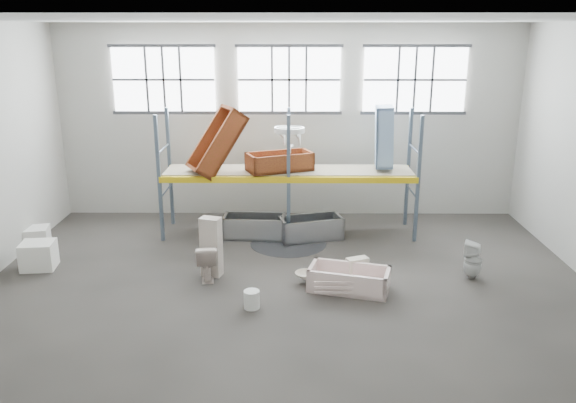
{
  "coord_description": "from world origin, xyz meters",
  "views": [
    {
      "loc": [
        0.09,
        -9.95,
        4.89
      ],
      "look_at": [
        0.0,
        1.5,
        1.4
      ],
      "focal_mm": 35.83,
      "sensor_mm": 36.0,
      "label": 1
    }
  ],
  "objects_px": {
    "cistern_tall": "(211,247)",
    "blue_tub_upright": "(384,137)",
    "toilet_beige": "(207,261)",
    "bathtub_beige": "(349,279)",
    "rust_tub_flat": "(280,161)",
    "toilet_white": "(473,260)",
    "steel_tub_left": "(254,226)",
    "bucket": "(252,299)",
    "carton_near": "(39,255)",
    "steel_tub_right": "(311,228)"
  },
  "relations": [
    {
      "from": "cistern_tall",
      "to": "blue_tub_upright",
      "type": "xyz_separation_m",
      "value": [
        3.81,
        2.62,
        1.78
      ]
    },
    {
      "from": "toilet_beige",
      "to": "cistern_tall",
      "type": "bearing_deg",
      "value": -124.19
    },
    {
      "from": "bathtub_beige",
      "to": "rust_tub_flat",
      "type": "xyz_separation_m",
      "value": [
        -1.41,
        3.17,
        1.6
      ]
    },
    {
      "from": "rust_tub_flat",
      "to": "blue_tub_upright",
      "type": "bearing_deg",
      "value": 2.89
    },
    {
      "from": "toilet_white",
      "to": "steel_tub_left",
      "type": "relative_size",
      "value": 0.53
    },
    {
      "from": "bathtub_beige",
      "to": "toilet_white",
      "type": "bearing_deg",
      "value": 27.79
    },
    {
      "from": "rust_tub_flat",
      "to": "cistern_tall",
      "type": "bearing_deg",
      "value": -118.15
    },
    {
      "from": "steel_tub_left",
      "to": "blue_tub_upright",
      "type": "distance_m",
      "value": 3.77
    },
    {
      "from": "steel_tub_left",
      "to": "blue_tub_upright",
      "type": "xyz_separation_m",
      "value": [
        3.09,
        0.38,
        2.13
      ]
    },
    {
      "from": "cistern_tall",
      "to": "bucket",
      "type": "distance_m",
      "value": 1.76
    },
    {
      "from": "carton_near",
      "to": "bucket",
      "type": "bearing_deg",
      "value": -20.96
    },
    {
      "from": "toilet_beige",
      "to": "rust_tub_flat",
      "type": "height_order",
      "value": "rust_tub_flat"
    },
    {
      "from": "rust_tub_flat",
      "to": "toilet_white",
      "type": "bearing_deg",
      "value": -33.42
    },
    {
      "from": "steel_tub_left",
      "to": "bucket",
      "type": "distance_m",
      "value": 3.69
    },
    {
      "from": "steel_tub_left",
      "to": "blue_tub_upright",
      "type": "relative_size",
      "value": 1.02
    },
    {
      "from": "steel_tub_right",
      "to": "blue_tub_upright",
      "type": "distance_m",
      "value": 2.78
    },
    {
      "from": "cistern_tall",
      "to": "rust_tub_flat",
      "type": "xyz_separation_m",
      "value": [
        1.34,
        2.5,
        1.2
      ]
    },
    {
      "from": "bathtub_beige",
      "to": "rust_tub_flat",
      "type": "distance_m",
      "value": 3.81
    },
    {
      "from": "toilet_beige",
      "to": "cistern_tall",
      "type": "xyz_separation_m",
      "value": [
        0.08,
        0.16,
        0.25
      ]
    },
    {
      "from": "steel_tub_left",
      "to": "steel_tub_right",
      "type": "height_order",
      "value": "same"
    },
    {
      "from": "cistern_tall",
      "to": "steel_tub_right",
      "type": "distance_m",
      "value": 3.01
    },
    {
      "from": "bathtub_beige",
      "to": "bucket",
      "type": "bearing_deg",
      "value": -141.77
    },
    {
      "from": "toilet_white",
      "to": "bucket",
      "type": "bearing_deg",
      "value": -51.19
    },
    {
      "from": "toilet_white",
      "to": "bathtub_beige",
      "type": "bearing_deg",
      "value": -55.71
    },
    {
      "from": "cistern_tall",
      "to": "steel_tub_left",
      "type": "height_order",
      "value": "cistern_tall"
    },
    {
      "from": "toilet_white",
      "to": "steel_tub_right",
      "type": "height_order",
      "value": "toilet_white"
    },
    {
      "from": "toilet_beige",
      "to": "steel_tub_right",
      "type": "distance_m",
      "value": 3.16
    },
    {
      "from": "toilet_white",
      "to": "blue_tub_upright",
      "type": "height_order",
      "value": "blue_tub_upright"
    },
    {
      "from": "blue_tub_upright",
      "to": "toilet_beige",
      "type": "bearing_deg",
      "value": -144.49
    },
    {
      "from": "bathtub_beige",
      "to": "steel_tub_right",
      "type": "height_order",
      "value": "steel_tub_right"
    },
    {
      "from": "steel_tub_left",
      "to": "bucket",
      "type": "xyz_separation_m",
      "value": [
        0.19,
        -3.68,
        -0.1
      ]
    },
    {
      "from": "blue_tub_upright",
      "to": "carton_near",
      "type": "xyz_separation_m",
      "value": [
        -7.51,
        -2.3,
        -2.11
      ]
    },
    {
      "from": "bathtub_beige",
      "to": "bucket",
      "type": "xyz_separation_m",
      "value": [
        -1.83,
        -0.77,
        -0.06
      ]
    },
    {
      "from": "rust_tub_flat",
      "to": "bucket",
      "type": "height_order",
      "value": "rust_tub_flat"
    },
    {
      "from": "steel_tub_left",
      "to": "carton_near",
      "type": "distance_m",
      "value": 4.82
    },
    {
      "from": "bucket",
      "to": "steel_tub_left",
      "type": "bearing_deg",
      "value": 92.88
    },
    {
      "from": "bathtub_beige",
      "to": "rust_tub_flat",
      "type": "height_order",
      "value": "rust_tub_flat"
    },
    {
      "from": "cistern_tall",
      "to": "bucket",
      "type": "relative_size",
      "value": 3.69
    },
    {
      "from": "cistern_tall",
      "to": "rust_tub_flat",
      "type": "distance_m",
      "value": 3.07
    },
    {
      "from": "steel_tub_right",
      "to": "rust_tub_flat",
      "type": "relative_size",
      "value": 0.96
    },
    {
      "from": "bucket",
      "to": "carton_near",
      "type": "bearing_deg",
      "value": 159.04
    },
    {
      "from": "steel_tub_right",
      "to": "rust_tub_flat",
      "type": "height_order",
      "value": "rust_tub_flat"
    },
    {
      "from": "cistern_tall",
      "to": "rust_tub_flat",
      "type": "relative_size",
      "value": 0.81
    },
    {
      "from": "cistern_tall",
      "to": "blue_tub_upright",
      "type": "bearing_deg",
      "value": 51.37
    },
    {
      "from": "steel_tub_left",
      "to": "carton_near",
      "type": "height_order",
      "value": "carton_near"
    },
    {
      "from": "toilet_beige",
      "to": "carton_near",
      "type": "height_order",
      "value": "toilet_beige"
    },
    {
      "from": "toilet_beige",
      "to": "blue_tub_upright",
      "type": "relative_size",
      "value": 0.52
    },
    {
      "from": "toilet_beige",
      "to": "bucket",
      "type": "height_order",
      "value": "toilet_beige"
    },
    {
      "from": "blue_tub_upright",
      "to": "bucket",
      "type": "bearing_deg",
      "value": -125.54
    },
    {
      "from": "toilet_white",
      "to": "blue_tub_upright",
      "type": "bearing_deg",
      "value": -129.83
    }
  ]
}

